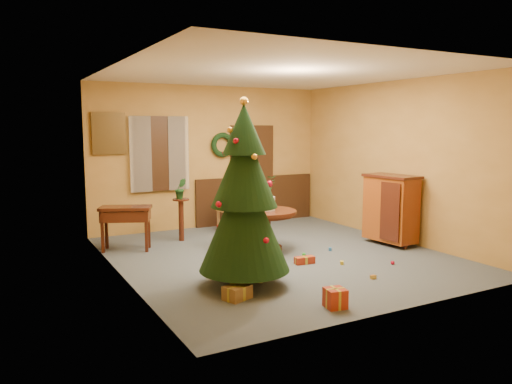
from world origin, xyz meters
TOP-DOWN VIEW (x-y plane):
  - room_envelope at (0.21, 2.70)m, footprint 5.50×5.50m
  - dining_table at (-0.04, 0.34)m, footprint 1.02×1.02m
  - urn at (-0.04, 0.34)m, footprint 0.31×0.31m
  - centerpiece_plant at (-0.04, 0.34)m, footprint 0.32×0.28m
  - chair_near at (-0.42, 0.59)m, footprint 0.51×0.51m
  - chair_far at (0.11, 1.99)m, footprint 0.43×0.43m
  - guitar at (-0.29, 0.17)m, footprint 0.42×0.53m
  - plant_stand at (-1.01, 1.76)m, footprint 0.30×0.30m
  - stand_plant at (-1.01, 1.76)m, footprint 0.23×0.19m
  - christmas_tree at (-1.18, -1.11)m, footprint 1.18×1.18m
  - writing_desk at (-2.08, 1.52)m, footprint 0.94×0.72m
  - sideboard at (2.15, -0.27)m, footprint 0.60×1.01m
  - gift_a at (-1.50, -1.54)m, footprint 0.38×0.33m
  - gift_b at (-0.62, -2.33)m, footprint 0.26×0.26m
  - gift_c at (-0.91, -0.98)m, footprint 0.34×0.34m
  - gift_d at (0.10, -0.61)m, footprint 0.32×0.15m
  - toy_a at (0.94, -0.14)m, footprint 0.09×0.09m
  - toy_b at (0.34, -0.24)m, footprint 0.06×0.06m
  - toy_c at (0.58, -0.92)m, footprint 0.09×0.09m
  - toy_d at (1.25, -1.29)m, footprint 0.06×0.06m
  - toy_e at (0.50, -1.70)m, footprint 0.08×0.05m

SIDE VIEW (x-z plane):
  - toy_a at x=0.94m, z-range 0.00..0.05m
  - toy_c at x=0.58m, z-range 0.00..0.05m
  - toy_e at x=0.50m, z-range 0.00..0.05m
  - toy_b at x=0.34m, z-range 0.00..0.06m
  - toy_d at x=1.25m, z-range 0.00..0.06m
  - gift_d at x=0.10m, z-range 0.00..0.11m
  - gift_c at x=-0.91m, z-range 0.00..0.16m
  - gift_a at x=-1.50m, z-range 0.00..0.17m
  - gift_b at x=-0.62m, z-range 0.00..0.23m
  - guitar at x=-0.29m, z-range 0.01..0.72m
  - plant_stand at x=-1.01m, z-range 0.10..0.87m
  - chair_near at x=-0.42m, z-range 0.03..0.94m
  - dining_table at x=-0.04m, z-range 0.14..0.84m
  - chair_far at x=0.11m, z-range 0.03..0.97m
  - writing_desk at x=-2.08m, z-range 0.19..0.94m
  - sideboard at x=2.15m, z-range 0.04..1.28m
  - urn at x=-0.04m, z-range 0.70..0.92m
  - stand_plant at x=-1.01m, z-range 0.77..1.15m
  - centerpiece_plant at x=-0.04m, z-range 0.92..1.28m
  - room_envelope at x=0.21m, z-range -1.63..3.87m
  - christmas_tree at x=-1.18m, z-range -0.06..2.38m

